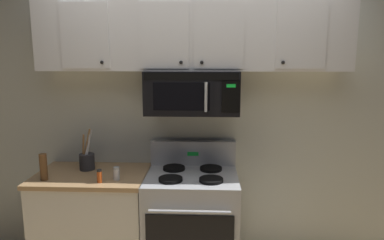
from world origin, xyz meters
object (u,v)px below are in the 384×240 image
Objects in this scene: utensil_crock_charcoal at (87,160)px; pepper_mill at (44,167)px; spice_jar at (99,176)px; over_range_microwave at (192,92)px; salt_shaker at (116,173)px; stove_range at (192,223)px.

utensil_crock_charcoal is 0.37m from pepper_mill.
spice_jar is at bearing -4.91° from pepper_mill.
over_range_microwave is 1.09m from utensil_crock_charcoal.
spice_jar is (-0.12, -0.07, 0.00)m from salt_shaker.
salt_shaker is 0.58m from pepper_mill.
spice_jar is at bearing -148.92° from salt_shaker.
pepper_mill is 2.01× the size of spice_jar.
salt_shaker is (-0.59, -0.14, 0.48)m from stove_range.
pepper_mill is (-1.16, -0.29, -0.57)m from over_range_microwave.
pepper_mill is (-0.25, -0.27, 0.02)m from utensil_crock_charcoal.
spice_jar reaches higher than salt_shaker.
salt_shaker is at bearing -37.01° from utensil_crock_charcoal.
pepper_mill is 0.46m from spice_jar.
spice_jar is (-0.71, -0.33, -0.62)m from over_range_microwave.
stove_range reaches higher than salt_shaker.
stove_range reaches higher than spice_jar.
over_range_microwave reaches higher than stove_range.
utensil_crock_charcoal is 1.71× the size of pepper_mill.
utensil_crock_charcoal is 3.44× the size of spice_jar.
utensil_crock_charcoal is 0.40m from salt_shaker.
spice_jar is (0.20, -0.31, -0.03)m from utensil_crock_charcoal.
over_range_microwave is at bearing 24.85° from spice_jar.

